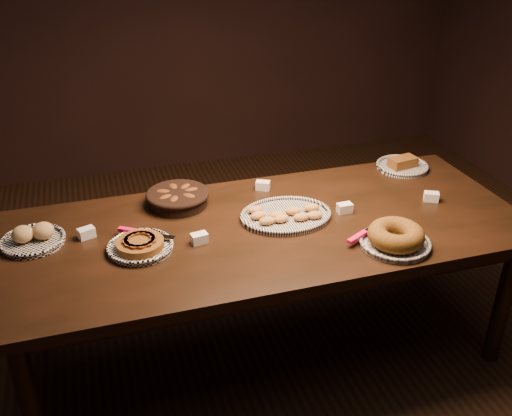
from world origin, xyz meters
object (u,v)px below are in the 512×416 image
object	(u,v)px
apple_tart_plate	(140,245)
bundt_cake_plate	(395,238)
buffet_table	(267,239)
madeleine_platter	(285,215)

from	to	relation	value
apple_tart_plate	bundt_cake_plate	distance (m)	1.09
apple_tart_plate	bundt_cake_plate	xyz separation A→B (m)	(1.05, -0.29, 0.02)
buffet_table	madeleine_platter	xyz separation A→B (m)	(0.10, 0.04, 0.09)
buffet_table	apple_tart_plate	distance (m)	0.59
buffet_table	bundt_cake_plate	distance (m)	0.58
buffet_table	apple_tart_plate	bearing A→B (deg)	-176.36
madeleine_platter	bundt_cake_plate	distance (m)	0.52
buffet_table	bundt_cake_plate	xyz separation A→B (m)	(0.47, -0.33, 0.11)
madeleine_platter	bundt_cake_plate	size ratio (longest dim) A/B	1.18
madeleine_platter	bundt_cake_plate	world-z (taller)	bundt_cake_plate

